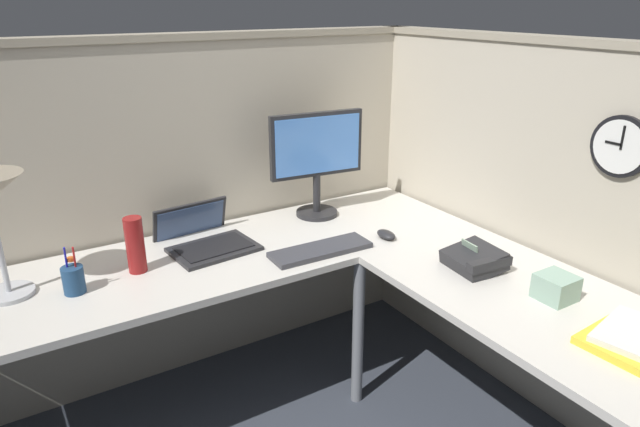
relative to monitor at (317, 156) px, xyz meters
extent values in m
cube|color=#B7AD99|center=(-0.61, 0.23, -0.25)|extent=(2.57, 0.10, 1.55)
cube|color=gray|center=(-0.61, 0.23, 0.54)|extent=(2.57, 0.12, 0.03)
cube|color=#B7AD99|center=(0.63, -0.90, -0.25)|extent=(0.10, 2.37, 1.55)
cube|color=gray|center=(0.63, -0.90, 0.54)|extent=(0.12, 2.37, 0.03)
cube|color=beige|center=(-0.62, -0.17, -0.31)|extent=(2.35, 0.66, 0.03)
cube|color=beige|center=(0.23, -1.24, -0.31)|extent=(0.66, 1.49, 0.03)
cylinder|color=slate|center=(-0.08, -0.48, -0.67)|extent=(0.05, 0.05, 0.70)
cylinder|color=#232326|center=(0.00, 0.00, -0.28)|extent=(0.20, 0.20, 0.02)
cylinder|color=#232326|center=(0.00, 0.00, -0.18)|extent=(0.04, 0.04, 0.20)
cube|color=#232326|center=(0.00, 0.00, 0.06)|extent=(0.46, 0.08, 0.30)
cube|color=#4C84D8|center=(0.00, -0.02, 0.06)|extent=(0.42, 0.05, 0.26)
cube|color=#232326|center=(-0.58, -0.13, -0.29)|extent=(0.36, 0.27, 0.02)
cube|color=black|center=(-0.58, -0.13, -0.28)|extent=(0.31, 0.21, 0.00)
cube|color=#232326|center=(-0.60, 0.09, -0.25)|extent=(0.34, 0.10, 0.22)
cube|color=#384C72|center=(-0.60, 0.09, -0.25)|extent=(0.31, 0.08, 0.18)
cube|color=#38383D|center=(-0.21, -0.38, -0.28)|extent=(0.43, 0.15, 0.02)
ellipsoid|color=#232326|center=(0.11, -0.40, -0.28)|extent=(0.06, 0.10, 0.03)
cylinder|color=#B7BABF|center=(-1.34, -0.10, -0.29)|extent=(0.17, 0.17, 0.02)
cylinder|color=navy|center=(-1.14, -0.21, -0.24)|extent=(0.08, 0.08, 0.10)
cylinder|color=#1E1EB2|center=(-1.15, -0.20, -0.18)|extent=(0.01, 0.02, 0.13)
cylinder|color=#B21E1E|center=(-1.13, -0.21, -0.18)|extent=(0.01, 0.02, 0.13)
cylinder|color=#D8591E|center=(-1.14, -0.19, -0.17)|extent=(0.03, 0.03, 0.01)
cylinder|color=maroon|center=(-0.90, -0.15, -0.18)|extent=(0.07, 0.07, 0.22)
cube|color=#232326|center=(0.22, -0.81, -0.26)|extent=(0.21, 0.22, 0.10)
cube|color=#8CA58C|center=(0.22, -0.78, -0.22)|extent=(0.02, 0.09, 0.04)
cube|color=#232326|center=(0.21, -0.90, -0.24)|extent=(0.19, 0.06, 0.04)
cube|color=yellow|center=(0.23, -1.43, -0.28)|extent=(0.29, 0.23, 0.02)
cube|color=silver|center=(0.25, -1.44, -0.26)|extent=(0.29, 0.24, 0.02)
cube|color=#8CAD99|center=(0.28, -1.14, -0.25)|extent=(0.12, 0.12, 0.09)
cylinder|color=black|center=(0.57, -1.10, 0.21)|extent=(0.03, 0.22, 0.22)
cylinder|color=white|center=(0.56, -1.10, 0.21)|extent=(0.00, 0.19, 0.19)
cube|color=black|center=(0.55, -1.08, 0.22)|extent=(0.00, 0.06, 0.01)
cube|color=black|center=(0.55, -1.11, 0.24)|extent=(0.00, 0.01, 0.08)
camera|label=1|loc=(-1.33, -2.18, 0.69)|focal=31.63mm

